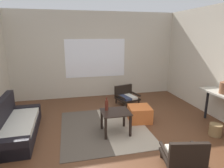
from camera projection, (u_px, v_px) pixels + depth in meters
ground_plane at (120, 143)px, 3.67m from camera, size 7.80×7.80×0.00m
far_wall_with_window at (95, 55)px, 6.22m from camera, size 5.60×0.13×2.70m
area_rug at (104, 128)px, 4.28m from camera, size 1.84×2.11×0.01m
couch at (14, 126)px, 3.88m from camera, size 0.73×1.77×0.74m
coffee_table at (116, 116)px, 3.98m from camera, size 0.58×0.53×0.48m
armchair_by_window at (126, 96)px, 5.73m from camera, size 0.70×0.67×0.53m
armchair_striped_foreground at (184, 155)px, 2.92m from camera, size 0.66×0.63×0.54m
ottoman_orange at (140, 114)px, 4.58m from camera, size 0.55×0.55×0.36m
glass_bottle at (107, 105)px, 4.00m from camera, size 0.07×0.07×0.27m
wicker_basket at (215, 130)px, 3.93m from camera, size 0.24×0.24×0.24m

